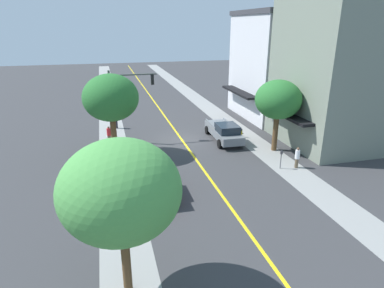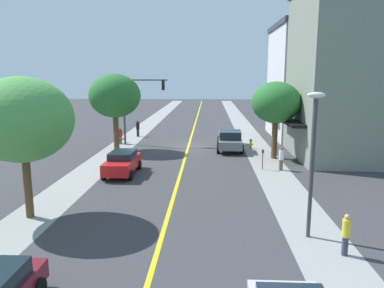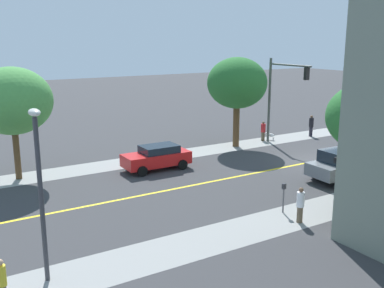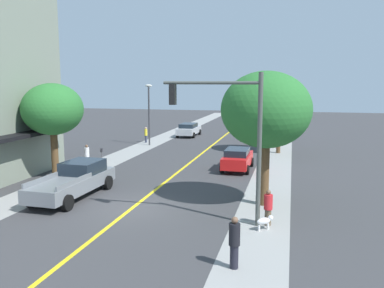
{
  "view_description": "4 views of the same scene",
  "coord_description": "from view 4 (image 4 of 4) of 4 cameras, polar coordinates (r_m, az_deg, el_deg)",
  "views": [
    {
      "loc": [
        6.67,
        29.06,
        10.28
      ],
      "look_at": [
        0.85,
        7.07,
        2.08
      ],
      "focal_mm": 31.0,
      "sensor_mm": 36.0,
      "label": 1
    },
    {
      "loc": [
        -1.91,
        34.1,
        6.54
      ],
      "look_at": [
        -0.79,
        9.93,
        2.05
      ],
      "focal_mm": 34.64,
      "sensor_mm": 36.0,
      "label": 2
    },
    {
      "loc": [
        -20.57,
        22.79,
        8.09
      ],
      "look_at": [
        0.26,
        9.86,
        2.32
      ],
      "focal_mm": 42.43,
      "sensor_mm": 36.0,
      "label": 3
    },
    {
      "loc": [
        7.51,
        -18.24,
        6.17
      ],
      "look_at": [
        1.49,
        6.44,
        2.32
      ],
      "focal_mm": 38.48,
      "sensor_mm": 36.0,
      "label": 4
    }
  ],
  "objects": [
    {
      "name": "ground_plane",
      "position": [
        20.67,
        -8.37,
        -8.84
      ],
      "size": [
        140.0,
        140.0,
        0.0
      ],
      "primitive_type": "plane",
      "color": "#38383A"
    },
    {
      "name": "sidewalk_left",
      "position": [
        23.72,
        -22.84,
        -7.14
      ],
      "size": [
        2.51,
        126.0,
        0.01
      ],
      "primitive_type": "cube",
      "color": "gray",
      "rests_on": "ground"
    },
    {
      "name": "sidewalk_right",
      "position": [
        19.29,
        9.66,
        -10.15
      ],
      "size": [
        2.51,
        126.0,
        0.01
      ],
      "primitive_type": "cube",
      "color": "gray",
      "rests_on": "ground"
    },
    {
      "name": "road_centerline_stripe",
      "position": [
        20.66,
        -8.37,
        -8.84
      ],
      "size": [
        0.2,
        126.0,
        0.0
      ],
      "primitive_type": "cube",
      "color": "yellow",
      "rests_on": "ground"
    },
    {
      "name": "street_tree_left_near",
      "position": [
        20.53,
        10.22,
        4.62
      ],
      "size": [
        4.45,
        4.45,
        6.71
      ],
      "color": "brown",
      "rests_on": "ground"
    },
    {
      "name": "street_tree_right_corner",
      "position": [
        36.3,
        12.07,
        5.93
      ],
      "size": [
        4.52,
        4.52,
        6.52
      ],
      "color": "brown",
      "rests_on": "ground"
    },
    {
      "name": "street_tree_left_far",
      "position": [
        27.35,
        -18.77,
        4.52
      ],
      "size": [
        3.83,
        3.83,
        6.1
      ],
      "color": "brown",
      "rests_on": "ground"
    },
    {
      "name": "fire_hydrant",
      "position": [
        23.92,
        -20.45,
        -5.81
      ],
      "size": [
        0.44,
        0.24,
        0.88
      ],
      "color": "yellow",
      "rests_on": "ground"
    },
    {
      "name": "parking_meter",
      "position": [
        30.27,
        -12.41,
        -1.52
      ],
      "size": [
        0.12,
        0.18,
        1.44
      ],
      "color": "#4C4C51",
      "rests_on": "ground"
    },
    {
      "name": "traffic_light_mast",
      "position": [
        17.56,
        5.37,
        2.58
      ],
      "size": [
        4.29,
        0.32,
        6.57
      ],
      "rotation": [
        0.0,
        0.0,
        3.14
      ],
      "color": "#474C47",
      "rests_on": "ground"
    },
    {
      "name": "street_lamp",
      "position": [
        40.25,
        -5.99,
        5.06
      ],
      "size": [
        0.7,
        0.36,
        5.92
      ],
      "color": "#38383D",
      "rests_on": "ground"
    },
    {
      "name": "red_sedan_right_curb",
      "position": [
        29.17,
        6.32,
        -2.02
      ],
      "size": [
        2.0,
        4.22,
        1.54
      ],
      "rotation": [
        0.0,
        0.0,
        1.56
      ],
      "color": "red",
      "rests_on": "ground"
    },
    {
      "name": "maroon_sedan_right_curb",
      "position": [
        44.42,
        9.06,
        1.5
      ],
      "size": [
        2.06,
        4.35,
        1.4
      ],
      "rotation": [
        0.0,
        0.0,
        1.58
      ],
      "color": "maroon",
      "rests_on": "ground"
    },
    {
      "name": "silver_sedan_left_curb",
      "position": [
        47.03,
        -0.45,
        2.05
      ],
      "size": [
        2.08,
        4.76,
        1.48
      ],
      "rotation": [
        0.0,
        0.0,
        1.57
      ],
      "color": "#B7BABF",
      "rests_on": "ground"
    },
    {
      "name": "grey_pickup_truck",
      "position": [
        23.18,
        -15.95,
        -4.85
      ],
      "size": [
        2.43,
        6.24,
        1.8
      ],
      "rotation": [
        0.0,
        0.0,
        1.54
      ],
      "color": "slate",
      "rests_on": "ground"
    },
    {
      "name": "pedestrian_yellow_shirt",
      "position": [
        42.29,
        -6.41,
        1.34
      ],
      "size": [
        0.3,
        0.3,
        1.6
      ],
      "rotation": [
        0.0,
        0.0,
        6.03
      ],
      "color": "#33384C",
      "rests_on": "ground"
    },
    {
      "name": "pedestrian_black_shirt",
      "position": [
        14.05,
        5.9,
        -13.28
      ],
      "size": [
        0.38,
        0.38,
        1.79
      ],
      "rotation": [
        0.0,
        0.0,
        1.26
      ],
      "color": "black",
      "rests_on": "ground"
    },
    {
      "name": "pedestrian_red_shirt",
      "position": [
        18.25,
        10.51,
        -8.58
      ],
      "size": [
        0.38,
        0.38,
        1.57
      ],
      "rotation": [
        0.0,
        0.0,
        5.45
      ],
      "color": "brown",
      "rests_on": "ground"
    },
    {
      "name": "pedestrian_white_shirt",
      "position": [
        31.01,
        -14.36,
        -1.51
      ],
      "size": [
        0.35,
        0.35,
        1.64
      ],
      "rotation": [
        0.0,
        0.0,
        3.11
      ],
      "color": "brown",
      "rests_on": "ground"
    },
    {
      "name": "small_dog",
      "position": [
        17.78,
        10.06,
        -10.46
      ],
      "size": [
        0.73,
        0.66,
        0.6
      ],
      "rotation": [
        0.0,
        0.0,
        0.69
      ],
      "color": "silver",
      "rests_on": "ground"
    }
  ]
}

